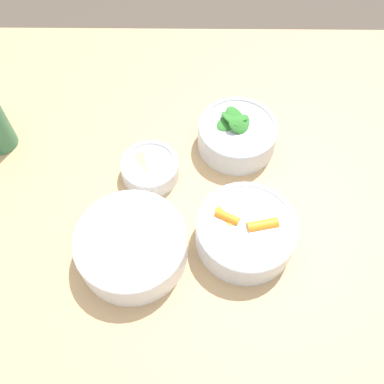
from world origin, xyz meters
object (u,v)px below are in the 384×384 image
bowl_carrots (246,232)px  bowl_greens (237,134)px  bowl_cookies (150,168)px  bowl_beans_hotdog (132,247)px

bowl_carrots → bowl_greens: 0.22m
bowl_cookies → bowl_carrots: bearing=141.4°
bowl_beans_hotdog → bowl_greens: bearing=-127.6°
bowl_greens → bowl_cookies: 0.19m
bowl_beans_hotdog → bowl_cookies: 0.17m
bowl_carrots → bowl_cookies: bowl_carrots is taller
bowl_carrots → bowl_beans_hotdog: 0.20m
bowl_carrots → bowl_cookies: 0.22m
bowl_carrots → bowl_beans_hotdog: bearing=8.5°
bowl_greens → bowl_cookies: (0.17, 0.08, -0.01)m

